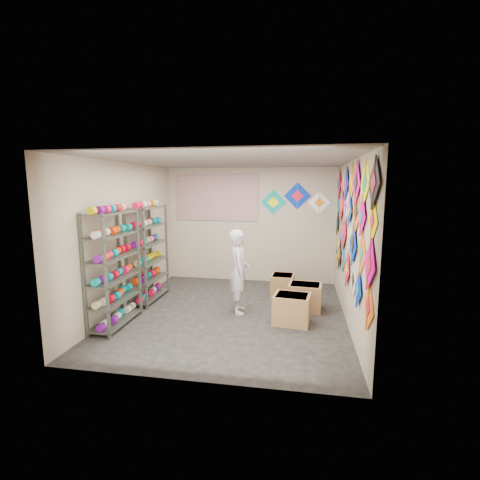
% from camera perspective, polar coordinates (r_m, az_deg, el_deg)
% --- Properties ---
extents(ground, '(4.50, 4.50, 0.00)m').
position_cam_1_polar(ground, '(6.44, -1.36, -11.90)').
color(ground, black).
extents(room_walls, '(4.50, 4.50, 4.50)m').
position_cam_1_polar(room_walls, '(6.05, -1.42, 2.81)').
color(room_walls, tan).
rests_on(room_walls, ground).
extents(shelf_rack_front, '(0.40, 1.10, 1.90)m').
position_cam_1_polar(shelf_rack_front, '(6.01, -20.02, -4.52)').
color(shelf_rack_front, '#4C5147').
rests_on(shelf_rack_front, ground).
extents(shelf_rack_back, '(0.40, 1.10, 1.90)m').
position_cam_1_polar(shelf_rack_back, '(7.13, -14.84, -2.18)').
color(shelf_rack_back, '#4C5147').
rests_on(shelf_rack_back, ground).
extents(string_spools, '(0.12, 2.36, 0.12)m').
position_cam_1_polar(string_spools, '(6.54, -17.25, -2.44)').
color(string_spools, '#FF1148').
rests_on(string_spools, ground).
extents(kite_wall_display, '(0.06, 4.29, 2.06)m').
position_cam_1_polar(kite_wall_display, '(5.98, 17.52, 2.75)').
color(kite_wall_display, orange).
rests_on(kite_wall_display, room_walls).
extents(back_wall_kites, '(1.61, 0.02, 0.76)m').
position_cam_1_polar(back_wall_kites, '(8.14, 8.94, 6.51)').
color(back_wall_kites, '#058D8C').
rests_on(back_wall_kites, room_walls).
extents(poster, '(2.00, 0.01, 1.10)m').
position_cam_1_polar(poster, '(8.37, -3.83, 6.96)').
color(poster, '#654CA5').
rests_on(poster, room_walls).
extents(shopkeeper, '(0.68, 0.56, 1.52)m').
position_cam_1_polar(shopkeeper, '(6.27, -0.17, -5.19)').
color(shopkeeper, beige).
rests_on(shopkeeper, ground).
extents(carton_a, '(0.65, 0.56, 0.49)m').
position_cam_1_polar(carton_a, '(5.99, 8.50, -11.13)').
color(carton_a, olive).
rests_on(carton_a, ground).
extents(carton_b, '(0.64, 0.54, 0.49)m').
position_cam_1_polar(carton_b, '(6.64, 10.59, -9.15)').
color(carton_b, olive).
rests_on(carton_b, ground).
extents(carton_c, '(0.49, 0.53, 0.44)m').
position_cam_1_polar(carton_c, '(7.40, 6.99, -7.35)').
color(carton_c, olive).
rests_on(carton_c, ground).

